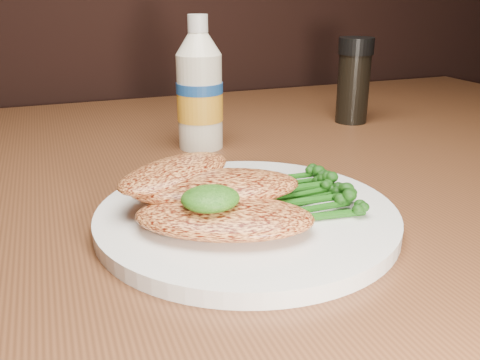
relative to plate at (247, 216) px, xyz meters
name	(u,v)px	position (x,y,z in m)	size (l,w,h in m)	color
plate	(247,216)	(0.00, 0.00, 0.00)	(0.26, 0.26, 0.01)	white
chicken_front	(224,217)	(-0.03, -0.03, 0.02)	(0.14, 0.07, 0.02)	#EF944C
chicken_mid	(215,187)	(-0.02, 0.01, 0.03)	(0.14, 0.07, 0.02)	#EF944C
chicken_back	(176,172)	(-0.05, 0.04, 0.03)	(0.12, 0.06, 0.02)	#EF944C
pesto_front	(210,198)	(-0.04, -0.03, 0.03)	(0.05, 0.04, 0.02)	#0C3708
broccolini_bundle	(289,193)	(0.04, 0.00, 0.02)	(0.12, 0.09, 0.02)	#195011
mayo_bottle	(199,83)	(0.03, 0.23, 0.07)	(0.06, 0.06, 0.16)	silver
pepper_grinder	(354,81)	(0.28, 0.28, 0.06)	(0.05, 0.05, 0.12)	black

